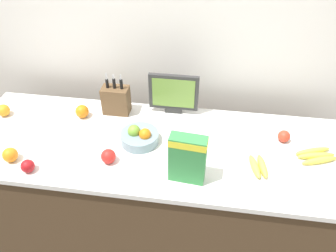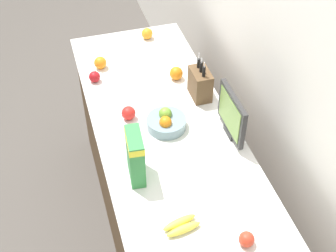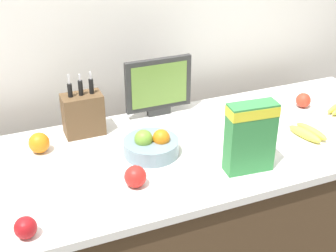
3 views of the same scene
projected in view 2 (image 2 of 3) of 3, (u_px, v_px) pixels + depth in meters
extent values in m
plane|color=#514C47|center=(169.00, 239.00, 3.03)|extent=(14.00, 14.00, 0.00)
cube|color=silver|center=(284.00, 58.00, 2.26)|extent=(9.00, 0.06, 2.60)
cube|color=#4C3823|center=(169.00, 195.00, 2.72)|extent=(2.08, 0.70, 0.90)
cube|color=white|center=(169.00, 139.00, 2.40)|extent=(2.11, 0.73, 0.03)
cube|color=brown|center=(200.00, 84.00, 2.58)|extent=(0.16, 0.10, 0.17)
cylinder|color=black|center=(199.00, 63.00, 2.53)|extent=(0.02, 0.02, 0.05)
cube|color=silver|center=(199.00, 56.00, 2.50)|extent=(0.01, 0.00, 0.04)
cylinder|color=black|center=(201.00, 67.00, 2.50)|extent=(0.02, 0.02, 0.06)
cube|color=silver|center=(202.00, 60.00, 2.47)|extent=(0.01, 0.00, 0.03)
cylinder|color=black|center=(204.00, 72.00, 2.47)|extent=(0.02, 0.02, 0.06)
cube|color=silver|center=(204.00, 65.00, 2.44)|extent=(0.01, 0.00, 0.03)
cube|color=#2D2D2D|center=(230.00, 132.00, 2.40)|extent=(0.10, 0.03, 0.03)
cube|color=#2D2D2D|center=(232.00, 114.00, 2.31)|extent=(0.29, 0.02, 0.22)
cube|color=olive|center=(229.00, 114.00, 2.31)|extent=(0.25, 0.00, 0.18)
cube|color=#338442|center=(135.00, 156.00, 2.12)|extent=(0.17, 0.08, 0.26)
cube|color=yellow|center=(134.00, 140.00, 2.05)|extent=(0.18, 0.08, 0.04)
cylinder|color=gray|center=(166.00, 123.00, 2.43)|extent=(0.21, 0.21, 0.06)
sphere|color=orange|center=(165.00, 122.00, 2.37)|extent=(0.06, 0.06, 0.06)
sphere|color=#6B9E33|center=(165.00, 114.00, 2.42)|extent=(0.07, 0.07, 0.07)
ellipsoid|color=yellow|center=(179.00, 222.00, 1.99)|extent=(0.07, 0.16, 0.04)
ellipsoid|color=yellow|center=(184.00, 229.00, 1.96)|extent=(0.06, 0.16, 0.04)
sphere|color=red|center=(129.00, 113.00, 2.47)|extent=(0.08, 0.08, 0.08)
sphere|color=#A31419|center=(95.00, 77.00, 2.71)|extent=(0.07, 0.07, 0.07)
sphere|color=red|center=(247.00, 239.00, 1.91)|extent=(0.07, 0.07, 0.07)
sphere|color=orange|center=(147.00, 34.00, 3.04)|extent=(0.07, 0.07, 0.07)
sphere|color=orange|center=(100.00, 63.00, 2.80)|extent=(0.08, 0.08, 0.08)
sphere|color=orange|center=(176.00, 73.00, 2.72)|extent=(0.08, 0.08, 0.08)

